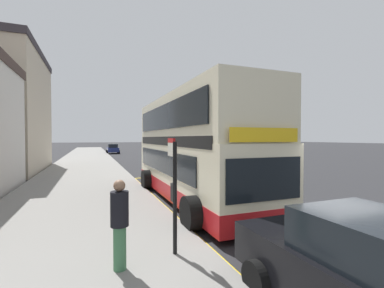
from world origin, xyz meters
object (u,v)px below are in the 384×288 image
at_px(double_decker_bus, 192,151).
at_px(parked_car_black_kerbside, 377,278).
at_px(bus_stop_sign, 174,184).
at_px(parked_car_navy_far, 113,149).
at_px(pedestrian_waiting_near_sign, 120,221).

bearing_deg(double_decker_bus, parked_car_black_kerbside, -94.08).
distance_m(bus_stop_sign, parked_car_navy_far, 40.80).
bearing_deg(parked_car_navy_far, pedestrian_waiting_near_sign, -91.59).
height_order(double_decker_bus, parked_car_black_kerbside, double_decker_bus).
xyz_separation_m(double_decker_bus, parked_car_navy_far, (-0.63, 35.71, -1.26)).
bearing_deg(double_decker_bus, bus_stop_sign, -115.41).
xyz_separation_m(double_decker_bus, bus_stop_sign, (-2.39, -5.04, -0.43)).
xyz_separation_m(double_decker_bus, parked_car_black_kerbside, (-0.58, -8.17, -1.26)).
bearing_deg(pedestrian_waiting_near_sign, bus_stop_sign, 16.48).
bearing_deg(double_decker_bus, pedestrian_waiting_near_sign, -123.57).
xyz_separation_m(bus_stop_sign, parked_car_black_kerbside, (1.81, -3.14, -0.83)).
relative_size(bus_stop_sign, parked_car_navy_far, 0.59).
distance_m(double_decker_bus, pedestrian_waiting_near_sign, 6.54).
relative_size(parked_car_navy_far, pedestrian_waiting_near_sign, 2.45).
distance_m(parked_car_black_kerbside, pedestrian_waiting_near_sign, 4.10).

